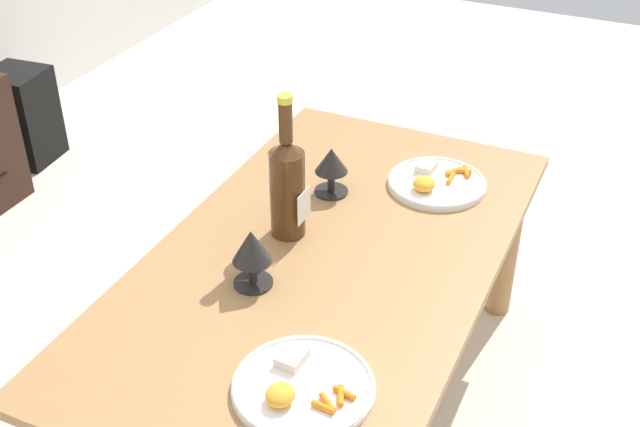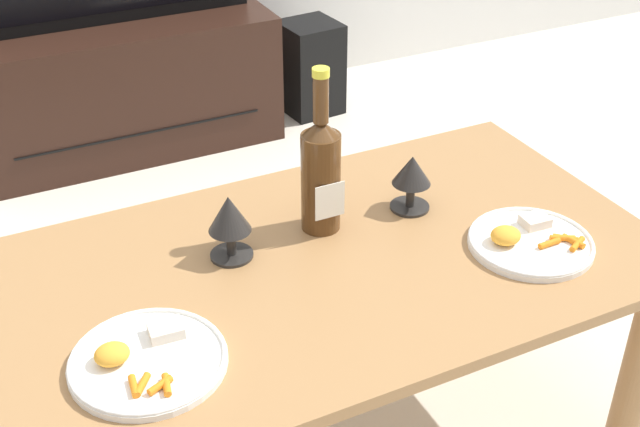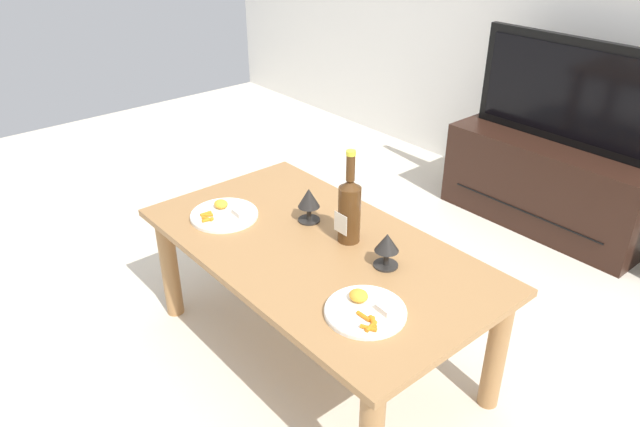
% 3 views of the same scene
% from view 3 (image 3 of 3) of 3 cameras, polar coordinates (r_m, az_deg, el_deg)
% --- Properties ---
extents(ground_plane, '(6.40, 6.40, 0.00)m').
position_cam_3_polar(ground_plane, '(2.38, -0.34, -13.17)').
color(ground_plane, beige).
extents(dining_table, '(1.30, 0.72, 0.49)m').
position_cam_3_polar(dining_table, '(2.12, -0.37, -4.95)').
color(dining_table, '#9E7042').
rests_on(dining_table, ground_plane).
extents(tv_stand, '(1.05, 0.45, 0.46)m').
position_cam_3_polar(tv_stand, '(3.35, 21.30, 2.76)').
color(tv_stand, black).
rests_on(tv_stand, ground_plane).
extents(tv_screen, '(0.96, 0.05, 0.52)m').
position_cam_3_polar(tv_screen, '(3.18, 22.85, 10.68)').
color(tv_screen, black).
rests_on(tv_screen, tv_stand).
extents(wine_bottle, '(0.08, 0.08, 0.34)m').
position_cam_3_polar(wine_bottle, '(2.05, 2.84, 0.57)').
color(wine_bottle, '#4C2D14').
rests_on(wine_bottle, dining_table).
extents(goblet_left, '(0.08, 0.08, 0.13)m').
position_cam_3_polar(goblet_left, '(2.19, -1.08, 1.31)').
color(goblet_left, black).
rests_on(goblet_left, dining_table).
extents(goblet_right, '(0.08, 0.08, 0.12)m').
position_cam_3_polar(goblet_right, '(1.94, 6.43, -3.01)').
color(goblet_right, black).
rests_on(goblet_right, dining_table).
extents(dinner_plate_left, '(0.26, 0.26, 0.04)m').
position_cam_3_polar(dinner_plate_left, '(2.28, -9.16, -0.04)').
color(dinner_plate_left, white).
rests_on(dinner_plate_left, dining_table).
extents(dinner_plate_right, '(0.24, 0.24, 0.05)m').
position_cam_3_polar(dinner_plate_right, '(1.77, 4.40, -9.20)').
color(dinner_plate_right, white).
rests_on(dinner_plate_right, dining_table).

